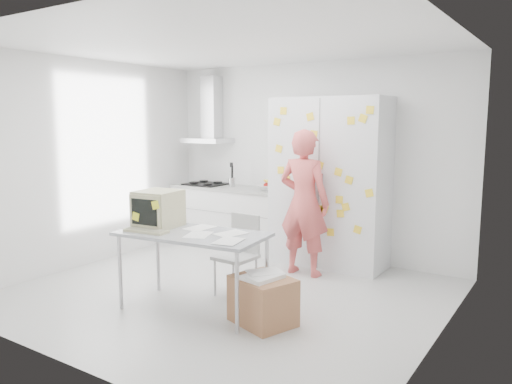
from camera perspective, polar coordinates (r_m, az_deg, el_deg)
The scene contains 10 objects.
floor at distance 5.67m, azimuth -3.41°, elevation -11.57°, with size 4.50×4.00×0.02m, color silver.
walls at distance 5.96m, azimuth 0.62°, elevation 2.84°, with size 4.52×4.01×2.70m.
ceiling at distance 5.40m, azimuth -3.67°, elevation 16.64°, with size 4.50×4.00×0.02m, color white.
counter_run at distance 7.56m, azimuth -3.04°, elevation -2.77°, with size 1.84×0.63×1.28m.
range_hood at distance 7.80m, azimuth -5.23°, elevation 8.54°, with size 0.70×0.48×1.01m.
tall_cabinet at distance 6.60m, azimuth 8.40°, elevation 1.09°, with size 1.50×0.68×2.20m.
person at distance 6.15m, azimuth 5.51°, elevation -1.24°, with size 0.66×0.43×1.80m, color #DA5754.
desk at distance 5.20m, azimuth -9.81°, elevation -3.13°, with size 1.56×0.90×1.18m.
chair at distance 5.52m, azimuth -1.90°, elevation -6.58°, with size 0.42×0.42×0.88m.
cardboard_box at distance 4.80m, azimuth 0.79°, elevation -12.20°, with size 0.67×0.61×0.49m.
Camera 1 is at (3.20, -4.27, 1.90)m, focal length 35.00 mm.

